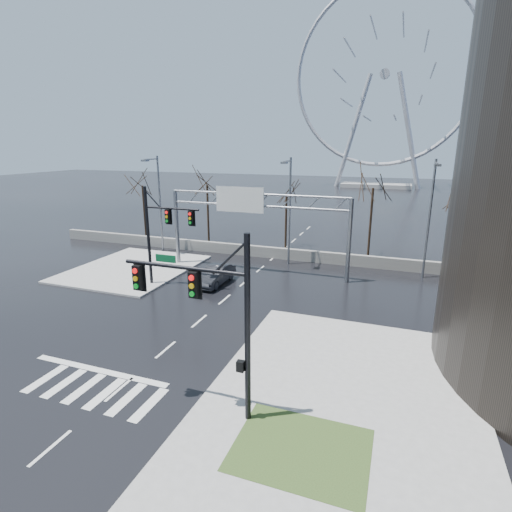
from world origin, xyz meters
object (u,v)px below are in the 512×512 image
at_px(signal_mast_near, 215,308).
at_px(car, 216,275).
at_px(sign_gantry, 252,215).
at_px(ferris_wheel, 384,82).
at_px(signal_mast_far, 160,228).

distance_m(signal_mast_near, car, 17.12).
distance_m(signal_mast_near, sign_gantry, 19.79).
distance_m(sign_gantry, ferris_wheel, 82.91).
height_order(signal_mast_near, sign_gantry, signal_mast_near).
bearing_deg(ferris_wheel, sign_gantry, -93.84).
height_order(sign_gantry, car, sign_gantry).
bearing_deg(sign_gantry, signal_mast_near, -73.81).
xyz_separation_m(sign_gantry, car, (-1.73, -4.04, -4.42)).
xyz_separation_m(signal_mast_near, signal_mast_far, (-11.01, 13.00, -0.04)).
bearing_deg(car, sign_gantry, 69.02).
bearing_deg(ferris_wheel, signal_mast_near, -89.92).
distance_m(sign_gantry, car, 6.24).
relative_size(signal_mast_far, ferris_wheel, 0.16).
xyz_separation_m(ferris_wheel, car, (-7.11, -84.09, -25.38)).
relative_size(signal_mast_near, ferris_wheel, 0.16).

